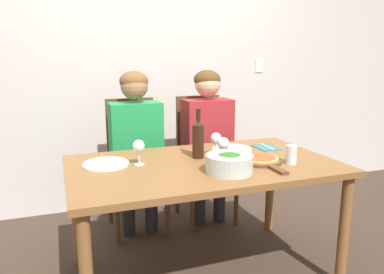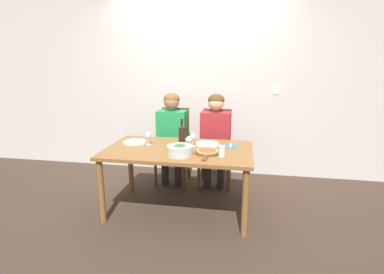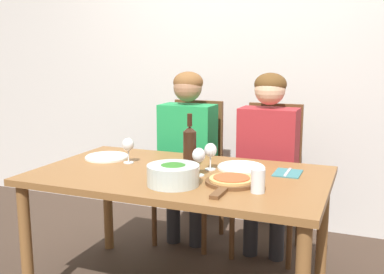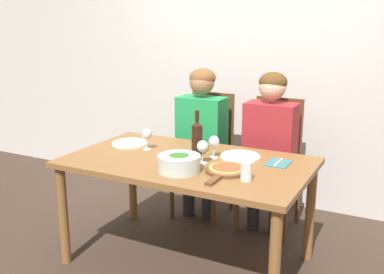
{
  "view_description": "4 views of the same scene",
  "coord_description": "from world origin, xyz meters",
  "px_view_note": "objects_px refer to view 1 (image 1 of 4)",
  "views": [
    {
      "loc": [
        -0.8,
        -1.99,
        1.35
      ],
      "look_at": [
        -0.06,
        0.02,
        0.88
      ],
      "focal_mm": 35.0,
      "sensor_mm": 36.0,
      "label": 1
    },
    {
      "loc": [
        0.69,
        -3.02,
        1.65
      ],
      "look_at": [
        0.12,
        0.16,
        0.82
      ],
      "focal_mm": 28.0,
      "sensor_mm": 36.0,
      "label": 2
    },
    {
      "loc": [
        0.94,
        -2.17,
        1.35
      ],
      "look_at": [
        0.06,
        0.02,
        0.92
      ],
      "focal_mm": 42.0,
      "sensor_mm": 36.0,
      "label": 3
    },
    {
      "loc": [
        1.31,
        -2.47,
        1.6
      ],
      "look_at": [
        -0.04,
        0.14,
        0.84
      ],
      "focal_mm": 42.0,
      "sensor_mm": 36.0,
      "label": 4
    }
  ],
  "objects_px": {
    "person_woman": "(136,137)",
    "wine_bottle": "(198,138)",
    "person_man": "(208,132)",
    "water_tumbler": "(291,155)",
    "dinner_plate_right": "(231,149)",
    "wine_glass_left": "(139,148)",
    "wine_glass_centre": "(223,145)",
    "chair_right": "(202,154)",
    "dinner_plate_left": "(106,164)",
    "pizza_on_board": "(261,160)",
    "chair_left": "(134,161)",
    "wine_glass_right": "(216,140)",
    "broccoli_bowl": "(229,163)",
    "fork_on_napkin": "(266,147)"
  },
  "relations": [
    {
      "from": "person_woman",
      "to": "wine_bottle",
      "type": "bearing_deg",
      "value": -66.04
    },
    {
      "from": "person_man",
      "to": "water_tumbler",
      "type": "bearing_deg",
      "value": -80.33
    },
    {
      "from": "dinner_plate_right",
      "to": "wine_glass_left",
      "type": "height_order",
      "value": "wine_glass_left"
    },
    {
      "from": "wine_glass_left",
      "to": "wine_glass_centre",
      "type": "relative_size",
      "value": 1.0
    },
    {
      "from": "chair_right",
      "to": "dinner_plate_left",
      "type": "bearing_deg",
      "value": -141.95
    },
    {
      "from": "wine_glass_left",
      "to": "dinner_plate_left",
      "type": "bearing_deg",
      "value": 162.76
    },
    {
      "from": "person_man",
      "to": "pizza_on_board",
      "type": "height_order",
      "value": "person_man"
    },
    {
      "from": "wine_glass_left",
      "to": "wine_glass_centre",
      "type": "xyz_separation_m",
      "value": [
        0.49,
        -0.11,
        0.0
      ]
    },
    {
      "from": "person_woman",
      "to": "wine_glass_left",
      "type": "height_order",
      "value": "person_woman"
    },
    {
      "from": "person_woman",
      "to": "chair_left",
      "type": "bearing_deg",
      "value": 90.0
    },
    {
      "from": "person_man",
      "to": "wine_glass_right",
      "type": "height_order",
      "value": "person_man"
    },
    {
      "from": "broccoli_bowl",
      "to": "wine_glass_left",
      "type": "distance_m",
      "value": 0.53
    },
    {
      "from": "person_woman",
      "to": "wine_bottle",
      "type": "height_order",
      "value": "person_woman"
    },
    {
      "from": "wine_glass_centre",
      "to": "wine_bottle",
      "type": "bearing_deg",
      "value": 128.08
    },
    {
      "from": "wine_glass_centre",
      "to": "fork_on_napkin",
      "type": "distance_m",
      "value": 0.49
    },
    {
      "from": "chair_left",
      "to": "water_tumbler",
      "type": "distance_m",
      "value": 1.28
    },
    {
      "from": "chair_left",
      "to": "dinner_plate_right",
      "type": "bearing_deg",
      "value": -49.08
    },
    {
      "from": "person_man",
      "to": "wine_glass_left",
      "type": "distance_m",
      "value": 0.94
    },
    {
      "from": "fork_on_napkin",
      "to": "wine_bottle",
      "type": "bearing_deg",
      "value": -171.32
    },
    {
      "from": "broccoli_bowl",
      "to": "pizza_on_board",
      "type": "bearing_deg",
      "value": 23.09
    },
    {
      "from": "chair_left",
      "to": "person_woman",
      "type": "distance_m",
      "value": 0.24
    },
    {
      "from": "wine_bottle",
      "to": "fork_on_napkin",
      "type": "distance_m",
      "value": 0.56
    },
    {
      "from": "chair_right",
      "to": "broccoli_bowl",
      "type": "xyz_separation_m",
      "value": [
        -0.26,
        -1.06,
        0.24
      ]
    },
    {
      "from": "chair_left",
      "to": "person_woman",
      "type": "relative_size",
      "value": 0.82
    },
    {
      "from": "wine_glass_left",
      "to": "fork_on_napkin",
      "type": "xyz_separation_m",
      "value": [
        0.92,
        0.11,
        -0.1
      ]
    },
    {
      "from": "wine_glass_right",
      "to": "water_tumbler",
      "type": "distance_m",
      "value": 0.47
    },
    {
      "from": "dinner_plate_left",
      "to": "pizza_on_board",
      "type": "xyz_separation_m",
      "value": [
        0.88,
        -0.26,
        0.01
      ]
    },
    {
      "from": "person_man",
      "to": "dinner_plate_left",
      "type": "relative_size",
      "value": 4.64
    },
    {
      "from": "chair_left",
      "to": "water_tumbler",
      "type": "bearing_deg",
      "value": -54.45
    },
    {
      "from": "person_man",
      "to": "fork_on_napkin",
      "type": "height_order",
      "value": "person_man"
    },
    {
      "from": "broccoli_bowl",
      "to": "chair_left",
      "type": "bearing_deg",
      "value": 106.68
    },
    {
      "from": "wine_glass_centre",
      "to": "fork_on_napkin",
      "type": "height_order",
      "value": "wine_glass_centre"
    },
    {
      "from": "dinner_plate_left",
      "to": "fork_on_napkin",
      "type": "bearing_deg",
      "value": 2.73
    },
    {
      "from": "chair_left",
      "to": "wine_bottle",
      "type": "xyz_separation_m",
      "value": [
        0.27,
        -0.72,
        0.31
      ]
    },
    {
      "from": "chair_right",
      "to": "wine_bottle",
      "type": "distance_m",
      "value": 0.84
    },
    {
      "from": "wine_bottle",
      "to": "wine_glass_left",
      "type": "relative_size",
      "value": 2.05
    },
    {
      "from": "wine_glass_right",
      "to": "wine_glass_centre",
      "type": "distance_m",
      "value": 0.14
    },
    {
      "from": "broccoli_bowl",
      "to": "fork_on_napkin",
      "type": "xyz_separation_m",
      "value": [
        0.49,
        0.42,
        -0.05
      ]
    },
    {
      "from": "person_man",
      "to": "broccoli_bowl",
      "type": "bearing_deg",
      "value": -105.62
    },
    {
      "from": "chair_left",
      "to": "pizza_on_board",
      "type": "xyz_separation_m",
      "value": [
        0.58,
        -0.94,
        0.2
      ]
    },
    {
      "from": "chair_right",
      "to": "wine_glass_centre",
      "type": "height_order",
      "value": "chair_right"
    },
    {
      "from": "water_tumbler",
      "to": "fork_on_napkin",
      "type": "height_order",
      "value": "water_tumbler"
    },
    {
      "from": "dinner_plate_right",
      "to": "pizza_on_board",
      "type": "height_order",
      "value": "pizza_on_board"
    },
    {
      "from": "person_woman",
      "to": "dinner_plate_right",
      "type": "height_order",
      "value": "person_woman"
    },
    {
      "from": "chair_right",
      "to": "wine_glass_right",
      "type": "bearing_deg",
      "value": -105.02
    },
    {
      "from": "broccoli_bowl",
      "to": "wine_glass_left",
      "type": "bearing_deg",
      "value": 144.04
    },
    {
      "from": "broccoli_bowl",
      "to": "water_tumbler",
      "type": "bearing_deg",
      "value": 4.15
    },
    {
      "from": "broccoli_bowl",
      "to": "dinner_plate_right",
      "type": "height_order",
      "value": "broccoli_bowl"
    },
    {
      "from": "person_man",
      "to": "wine_bottle",
      "type": "height_order",
      "value": "person_man"
    },
    {
      "from": "dinner_plate_left",
      "to": "wine_glass_centre",
      "type": "bearing_deg",
      "value": -13.95
    }
  ]
}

